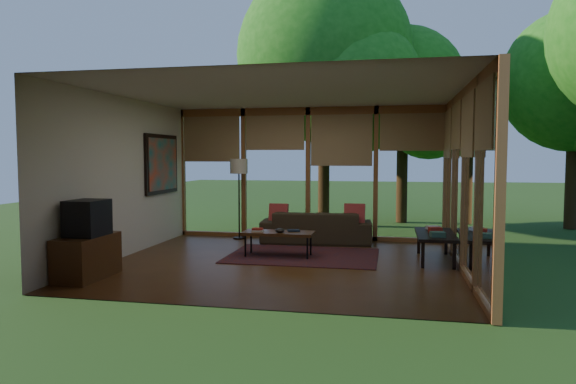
% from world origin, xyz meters
% --- Properties ---
extents(floor, '(5.50, 5.50, 0.00)m').
position_xyz_m(floor, '(0.00, 0.00, 0.00)').
color(floor, brown).
rests_on(floor, ground).
extents(ceiling, '(5.50, 5.50, 0.00)m').
position_xyz_m(ceiling, '(0.00, 0.00, 2.70)').
color(ceiling, silver).
rests_on(ceiling, ground).
extents(wall_left, '(0.04, 5.00, 2.70)m').
position_xyz_m(wall_left, '(-2.75, 0.00, 1.35)').
color(wall_left, silver).
rests_on(wall_left, ground).
extents(wall_front, '(5.50, 0.04, 2.70)m').
position_xyz_m(wall_front, '(0.00, -2.50, 1.35)').
color(wall_front, silver).
rests_on(wall_front, ground).
extents(window_wall_back, '(5.50, 0.12, 2.70)m').
position_xyz_m(window_wall_back, '(0.00, 2.50, 1.35)').
color(window_wall_back, '#9E5E31').
rests_on(window_wall_back, ground).
extents(window_wall_right, '(0.12, 5.00, 2.70)m').
position_xyz_m(window_wall_right, '(2.75, 0.00, 1.35)').
color(window_wall_right, '#9E5E31').
rests_on(window_wall_right, ground).
extents(tree_nw, '(4.26, 4.26, 6.28)m').
position_xyz_m(tree_nw, '(0.05, 4.66, 4.14)').
color(tree_nw, '#382614').
rests_on(tree_nw, ground).
extents(tree_ne, '(3.11, 3.11, 5.01)m').
position_xyz_m(tree_ne, '(1.95, 5.66, 3.44)').
color(tree_ne, '#382614').
rests_on(tree_ne, ground).
extents(tree_far, '(3.32, 3.32, 5.12)m').
position_xyz_m(tree_far, '(5.83, 5.16, 3.45)').
color(tree_far, '#382614').
rests_on(tree_far, ground).
extents(rug, '(2.53, 1.79, 0.01)m').
position_xyz_m(rug, '(0.22, 0.63, 0.01)').
color(rug, maroon).
rests_on(rug, floor).
extents(sofa, '(2.20, 1.02, 0.63)m').
position_xyz_m(sofa, '(0.25, 2.00, 0.31)').
color(sofa, '#372C1B').
rests_on(sofa, floor).
extents(pillow_left, '(0.37, 0.20, 0.39)m').
position_xyz_m(pillow_left, '(-0.50, 1.95, 0.57)').
color(pillow_left, maroon).
rests_on(pillow_left, sofa).
extents(pillow_right, '(0.40, 0.21, 0.42)m').
position_xyz_m(pillow_right, '(1.00, 1.95, 0.58)').
color(pillow_right, maroon).
rests_on(pillow_right, sofa).
extents(ct_book_lower, '(0.20, 0.15, 0.03)m').
position_xyz_m(ct_book_lower, '(-0.54, 0.45, 0.44)').
color(ct_book_lower, beige).
rests_on(ct_book_lower, coffee_table).
extents(ct_book_upper, '(0.19, 0.15, 0.03)m').
position_xyz_m(ct_book_upper, '(-0.54, 0.45, 0.47)').
color(ct_book_upper, maroon).
rests_on(ct_book_upper, coffee_table).
extents(ct_book_side, '(0.24, 0.21, 0.03)m').
position_xyz_m(ct_book_side, '(0.06, 0.58, 0.44)').
color(ct_book_side, black).
rests_on(ct_book_side, coffee_table).
extents(ct_bowl, '(0.16, 0.16, 0.07)m').
position_xyz_m(ct_bowl, '(-0.14, 0.40, 0.46)').
color(ct_bowl, black).
rests_on(ct_bowl, coffee_table).
extents(media_cabinet, '(0.50, 1.00, 0.60)m').
position_xyz_m(media_cabinet, '(-2.47, -1.55, 0.30)').
color(media_cabinet, '#4F2E15').
rests_on(media_cabinet, floor).
extents(television, '(0.45, 0.55, 0.50)m').
position_xyz_m(television, '(-2.45, -1.55, 0.85)').
color(television, black).
rests_on(television, media_cabinet).
extents(console_book_a, '(0.24, 0.19, 0.08)m').
position_xyz_m(console_book_a, '(2.40, 0.26, 0.50)').
color(console_book_a, '#355E4B').
rests_on(console_book_a, side_console).
extents(console_book_b, '(0.23, 0.19, 0.09)m').
position_xyz_m(console_book_b, '(2.40, 0.71, 0.50)').
color(console_book_b, maroon).
rests_on(console_book_b, side_console).
extents(console_book_c, '(0.26, 0.23, 0.06)m').
position_xyz_m(console_book_c, '(2.40, 1.11, 0.48)').
color(console_book_c, beige).
rests_on(console_book_c, side_console).
extents(floor_lamp, '(0.36, 0.36, 1.65)m').
position_xyz_m(floor_lamp, '(-1.39, 2.18, 1.41)').
color(floor_lamp, black).
rests_on(floor_lamp, floor).
extents(coffee_table, '(1.20, 0.50, 0.43)m').
position_xyz_m(coffee_table, '(-0.19, 0.50, 0.39)').
color(coffee_table, '#4F2E15').
rests_on(coffee_table, floor).
extents(side_console, '(0.60, 1.40, 0.46)m').
position_xyz_m(side_console, '(2.40, 0.66, 0.41)').
color(side_console, black).
rests_on(side_console, floor).
extents(wall_painting, '(0.06, 1.35, 1.15)m').
position_xyz_m(wall_painting, '(-2.71, 1.40, 1.55)').
color(wall_painting, black).
rests_on(wall_painting, wall_left).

